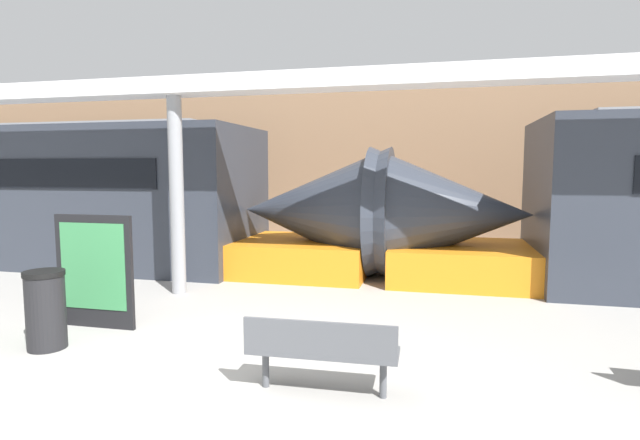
% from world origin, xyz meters
% --- Properties ---
extents(ground_plane, '(60.00, 60.00, 0.00)m').
position_xyz_m(ground_plane, '(0.00, 0.00, 0.00)').
color(ground_plane, '#9E9B96').
extents(station_wall, '(56.00, 0.20, 5.00)m').
position_xyz_m(station_wall, '(0.00, 9.87, 2.50)').
color(station_wall, '#937051').
rests_on(station_wall, ground_plane).
extents(bench_near, '(1.48, 0.48, 0.77)m').
position_xyz_m(bench_near, '(1.13, 0.31, 0.47)').
color(bench_near, '#4C4F54').
rests_on(bench_near, ground_plane).
extents(trash_bin, '(0.47, 0.47, 0.96)m').
position_xyz_m(trash_bin, '(-2.41, 0.78, 0.48)').
color(trash_bin, black).
rests_on(trash_bin, ground_plane).
extents(poster_board, '(1.17, 0.07, 1.56)m').
position_xyz_m(poster_board, '(-2.38, 1.63, 0.79)').
color(poster_board, black).
rests_on(poster_board, ground_plane).
extents(support_column_near, '(0.25, 0.25, 3.43)m').
position_xyz_m(support_column_near, '(-2.24, 3.65, 1.72)').
color(support_column_near, gray).
rests_on(support_column_near, ground_plane).
extents(canopy_beam, '(28.00, 0.60, 0.28)m').
position_xyz_m(canopy_beam, '(-2.24, 3.65, 3.57)').
color(canopy_beam, silver).
rests_on(canopy_beam, support_column_near).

